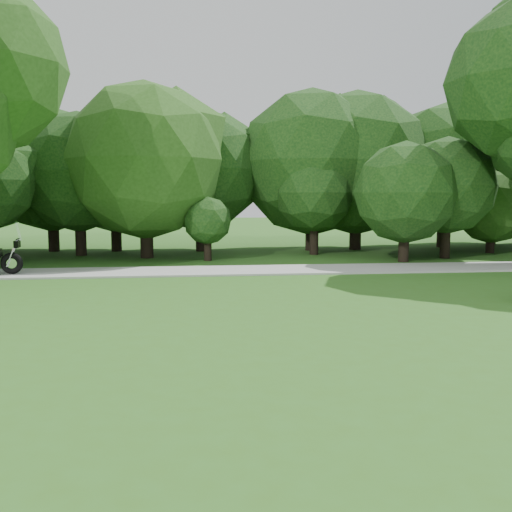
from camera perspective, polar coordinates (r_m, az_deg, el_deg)
name	(u,v)px	position (r m, az deg, el deg)	size (l,w,h in m)	color
ground	(333,327)	(11.09, 7.66, -7.02)	(100.00, 100.00, 0.00)	#32611B
walkway	(273,270)	(18.82, 1.72, -1.40)	(60.00, 2.20, 0.06)	#9E9E98
tree_line	(270,169)	(25.27, 1.36, 8.71)	(39.89, 12.05, 7.62)	black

